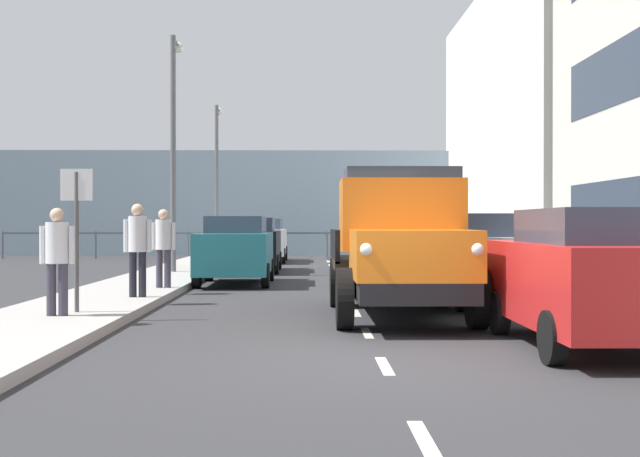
# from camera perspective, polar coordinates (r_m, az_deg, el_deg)

# --- Properties ---
(ground_plane) EXTENTS (80.00, 80.00, 0.00)m
(ground_plane) POSITION_cam_1_polar(r_m,az_deg,el_deg) (18.32, 1.73, -4.46)
(ground_plane) COLOR #2D2D30
(sidewalk_left) EXTENTS (2.25, 34.27, 0.15)m
(sidewalk_left) POSITION_cam_1_polar(r_m,az_deg,el_deg) (19.12, 16.07, -4.05)
(sidewalk_left) COLOR #9E9993
(sidewalk_left) RESTS_ON ground_plane
(sidewalk_right) EXTENTS (2.25, 34.27, 0.15)m
(sidewalk_right) POSITION_cam_1_polar(r_m,az_deg,el_deg) (18.71, -12.92, -4.14)
(sidewalk_right) COLOR #9E9993
(sidewalk_right) RESTS_ON ground_plane
(road_centreline_markings) EXTENTS (0.12, 30.41, 0.01)m
(road_centreline_markings) POSITION_cam_1_polar(r_m,az_deg,el_deg) (17.75, 1.82, -4.61)
(road_centreline_markings) COLOR silver
(road_centreline_markings) RESTS_ON ground_plane
(building_far_block) EXTENTS (8.57, 15.99, 10.51)m
(building_far_block) POSITION_cam_1_polar(r_m,az_deg,el_deg) (32.75, 18.84, 6.85)
(building_far_block) COLOR silver
(building_far_block) RESTS_ON ground_plane
(sea_horizon) EXTENTS (80.00, 0.80, 5.00)m
(sea_horizon) POSITION_cam_1_polar(r_m,az_deg,el_deg) (38.39, 0.37, 1.80)
(sea_horizon) COLOR gray
(sea_horizon) RESTS_ON ground_plane
(seawall_railing) EXTENTS (28.08, 0.08, 1.20)m
(seawall_railing) POSITION_cam_1_polar(r_m,az_deg,el_deg) (34.79, 0.50, -0.67)
(seawall_railing) COLOR #4C5156
(seawall_railing) RESTS_ON ground_plane
(truck_vintage_orange) EXTENTS (2.17, 5.64, 2.43)m
(truck_vintage_orange) POSITION_cam_1_polar(r_m,az_deg,el_deg) (13.02, 5.75, -1.24)
(truck_vintage_orange) COLOR black
(truck_vintage_orange) RESTS_ON ground_plane
(car_red_kerbside_near) EXTENTS (1.82, 3.90, 1.72)m
(car_red_kerbside_near) POSITION_cam_1_polar(r_m,az_deg,el_deg) (10.46, 18.59, -3.21)
(car_red_kerbside_near) COLOR #B21E1E
(car_red_kerbside_near) RESTS_ON ground_plane
(car_silver_kerbside_1) EXTENTS (1.76, 3.85, 1.72)m
(car_silver_kerbside_1) POSITION_cam_1_polar(r_m,az_deg,el_deg) (15.56, 12.06, -2.04)
(car_silver_kerbside_1) COLOR #B7BABF
(car_silver_kerbside_1) RESTS_ON ground_plane
(car_grey_kerbside_2) EXTENTS (1.78, 4.35, 1.72)m
(car_grey_kerbside_2) POSITION_cam_1_polar(r_m,az_deg,el_deg) (20.62, 8.85, -1.44)
(car_grey_kerbside_2) COLOR slate
(car_grey_kerbside_2) RESTS_ON ground_plane
(car_navy_kerbside_3) EXTENTS (1.82, 3.94, 1.72)m
(car_navy_kerbside_3) POSITION_cam_1_polar(r_m,az_deg,el_deg) (26.53, 6.67, -1.04)
(car_navy_kerbside_3) COLOR navy
(car_navy_kerbside_3) RESTS_ON ground_plane
(car_teal_oppositeside_0) EXTENTS (1.81, 3.91, 1.72)m
(car_teal_oppositeside_0) POSITION_cam_1_polar(r_m,az_deg,el_deg) (20.38, -5.99, -1.46)
(car_teal_oppositeside_0) COLOR #1E6670
(car_teal_oppositeside_0) RESTS_ON ground_plane
(car_black_oppositeside_1) EXTENTS (1.87, 4.10, 1.72)m
(car_black_oppositeside_1) POSITION_cam_1_polar(r_m,az_deg,el_deg) (25.65, -4.94, -1.08)
(car_black_oppositeside_1) COLOR black
(car_black_oppositeside_1) RESTS_ON ground_plane
(car_white_oppositeside_2) EXTENTS (1.93, 4.54, 1.72)m
(car_white_oppositeside_2) POSITION_cam_1_polar(r_m,az_deg,el_deg) (32.07, -4.12, -0.79)
(car_white_oppositeside_2) COLOR white
(car_white_oppositeside_2) RESTS_ON ground_plane
(pedestrian_couple_a) EXTENTS (0.53, 0.34, 1.63)m
(pedestrian_couple_a) POSITION_cam_1_polar(r_m,az_deg,el_deg) (12.72, -18.16, -1.64)
(pedestrian_couple_a) COLOR #383342
(pedestrian_couple_a) RESTS_ON sidewalk_right
(pedestrian_in_dark_coat) EXTENTS (0.53, 0.34, 1.76)m
(pedestrian_in_dark_coat) POSITION_cam_1_polar(r_m,az_deg,el_deg) (15.54, -12.82, -0.94)
(pedestrian_in_dark_coat) COLOR black
(pedestrian_in_dark_coat) RESTS_ON sidewalk_right
(pedestrian_with_bag) EXTENTS (0.53, 0.34, 1.70)m
(pedestrian_with_bag) POSITION_cam_1_polar(r_m,az_deg,el_deg) (17.71, -11.05, -0.91)
(pedestrian_with_bag) COLOR #383342
(pedestrian_with_bag) RESTS_ON sidewalk_right
(lamp_post_promenade) EXTENTS (0.32, 1.14, 6.83)m
(lamp_post_promenade) POSITION_cam_1_polar(r_m,az_deg,el_deg) (23.85, -10.32, 6.74)
(lamp_post_promenade) COLOR #59595B
(lamp_post_promenade) RESTS_ON sidewalk_right
(lamp_post_far) EXTENTS (0.32, 1.14, 6.46)m
(lamp_post_far) POSITION_cam_1_polar(r_m,az_deg,el_deg) (34.84, -7.32, 4.40)
(lamp_post_far) COLOR #59595B
(lamp_post_far) RESTS_ON sidewalk_right
(street_sign) EXTENTS (0.50, 0.07, 2.25)m
(street_sign) POSITION_cam_1_polar(r_m,az_deg,el_deg) (13.17, -16.89, 0.96)
(street_sign) COLOR #4C4C4C
(street_sign) RESTS_ON sidewalk_right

